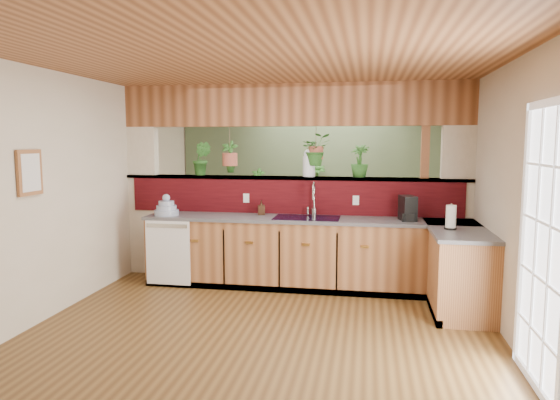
% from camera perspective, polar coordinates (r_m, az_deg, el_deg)
% --- Properties ---
extents(ground, '(4.60, 7.00, 0.01)m').
position_cam_1_polar(ground, '(5.59, -0.82, -12.64)').
color(ground, brown).
rests_on(ground, ground).
extents(ceiling, '(4.60, 7.00, 0.01)m').
position_cam_1_polar(ceiling, '(5.33, -0.87, 14.77)').
color(ceiling, brown).
rests_on(ceiling, ground).
extents(wall_back, '(4.60, 0.02, 2.60)m').
position_cam_1_polar(wall_back, '(8.76, 3.48, 3.09)').
color(wall_back, beige).
rests_on(wall_back, ground).
extents(wall_front, '(4.60, 0.02, 2.60)m').
position_cam_1_polar(wall_front, '(2.03, -20.06, -9.60)').
color(wall_front, beige).
rests_on(wall_front, ground).
extents(wall_left, '(0.02, 7.00, 2.60)m').
position_cam_1_polar(wall_left, '(6.16, -22.34, 1.06)').
color(wall_left, beige).
rests_on(wall_left, ground).
extents(wall_right, '(0.02, 7.00, 2.60)m').
position_cam_1_polar(wall_right, '(5.37, 24.02, 0.21)').
color(wall_right, beige).
rests_on(wall_right, ground).
extents(pass_through_partition, '(4.60, 0.21, 2.60)m').
position_cam_1_polar(pass_through_partition, '(6.63, 1.60, 0.98)').
color(pass_through_partition, beige).
rests_on(pass_through_partition, ground).
extents(pass_through_ledge, '(4.60, 0.21, 0.04)m').
position_cam_1_polar(pass_through_ledge, '(6.62, 1.35, 2.53)').
color(pass_through_ledge, brown).
rests_on(pass_through_ledge, ground).
extents(header_beam, '(4.60, 0.15, 0.55)m').
position_cam_1_polar(header_beam, '(6.62, 1.38, 10.80)').
color(header_beam, brown).
rests_on(header_beam, ground).
extents(sage_backwall, '(4.55, 0.02, 2.55)m').
position_cam_1_polar(sage_backwall, '(8.74, 3.46, 3.09)').
color(sage_backwall, '#506544').
rests_on(sage_backwall, ground).
extents(countertop, '(4.14, 1.52, 0.90)m').
position_cam_1_polar(countertop, '(6.21, 8.35, -6.42)').
color(countertop, brown).
rests_on(countertop, ground).
extents(dishwasher, '(0.58, 0.03, 0.82)m').
position_cam_1_polar(dishwasher, '(6.50, -12.69, -5.86)').
color(dishwasher, white).
rests_on(dishwasher, ground).
extents(navy_sink, '(0.82, 0.50, 0.18)m').
position_cam_1_polar(navy_sink, '(6.29, 3.08, -2.74)').
color(navy_sink, black).
rests_on(navy_sink, countertop).
extents(french_door, '(0.06, 1.02, 2.16)m').
position_cam_1_polar(french_door, '(4.16, 27.75, -5.21)').
color(french_door, white).
rests_on(french_door, ground).
extents(framed_print, '(0.04, 0.35, 0.45)m').
position_cam_1_polar(framed_print, '(5.47, -26.69, 2.82)').
color(framed_print, brown).
rests_on(framed_print, wall_left).
extents(faucet, '(0.19, 0.19, 0.44)m').
position_cam_1_polar(faucet, '(6.39, 3.86, 0.26)').
color(faucet, '#B7B7B2').
rests_on(faucet, countertop).
extents(dish_stack, '(0.32, 0.32, 0.28)m').
position_cam_1_polar(dish_stack, '(6.63, -12.84, -0.97)').
color(dish_stack, '#909DBA').
rests_on(dish_stack, countertop).
extents(soap_dispenser, '(0.11, 0.11, 0.19)m').
position_cam_1_polar(soap_dispenser, '(6.49, -2.15, -0.88)').
color(soap_dispenser, '#382114').
rests_on(soap_dispenser, countertop).
extents(coffee_maker, '(0.16, 0.27, 0.30)m').
position_cam_1_polar(coffee_maker, '(6.22, 14.39, -1.03)').
color(coffee_maker, black).
rests_on(coffee_maker, countertop).
extents(paper_towel, '(0.13, 0.13, 0.28)m').
position_cam_1_polar(paper_towel, '(5.74, 18.94, -1.91)').
color(paper_towel, black).
rests_on(paper_towel, countertop).
extents(glass_jar, '(0.16, 0.16, 0.36)m').
position_cam_1_polar(glass_jar, '(6.58, 3.33, 4.26)').
color(glass_jar, silver).
rests_on(glass_jar, pass_through_ledge).
extents(ledge_plant_left, '(0.26, 0.21, 0.46)m').
position_cam_1_polar(ledge_plant_left, '(6.91, -8.93, 4.69)').
color(ledge_plant_left, '#24561D').
rests_on(ledge_plant_left, pass_through_ledge).
extents(ledge_plant_right, '(0.29, 0.29, 0.42)m').
position_cam_1_polar(ledge_plant_right, '(6.54, 9.09, 4.42)').
color(ledge_plant_right, '#24561D').
rests_on(ledge_plant_right, pass_through_ledge).
extents(hanging_plant_a, '(0.24, 0.20, 0.56)m').
position_cam_1_polar(hanging_plant_a, '(6.79, -5.77, 6.13)').
color(hanging_plant_a, brown).
rests_on(hanging_plant_a, header_beam).
extents(hanging_plant_b, '(0.45, 0.42, 0.54)m').
position_cam_1_polar(hanging_plant_b, '(6.57, 4.13, 7.34)').
color(hanging_plant_b, brown).
rests_on(hanging_plant_b, header_beam).
extents(shelving_console, '(1.36, 0.57, 0.88)m').
position_cam_1_polar(shelving_console, '(8.65, 0.60, -2.27)').
color(shelving_console, black).
rests_on(shelving_console, ground).
extents(shelf_plant_a, '(0.24, 0.16, 0.45)m').
position_cam_1_polar(shelf_plant_a, '(8.66, -2.49, 2.18)').
color(shelf_plant_a, '#24561D').
rests_on(shelf_plant_a, shelving_console).
extents(shelf_plant_b, '(0.36, 0.36, 0.53)m').
position_cam_1_polar(shelf_plant_b, '(8.50, 4.20, 2.35)').
color(shelf_plant_b, '#24561D').
rests_on(shelf_plant_b, shelving_console).
extents(floor_plant, '(0.73, 0.66, 0.73)m').
position_cam_1_polar(floor_plant, '(8.04, 9.41, -4.03)').
color(floor_plant, '#24561D').
rests_on(floor_plant, ground).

